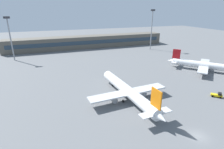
{
  "coord_description": "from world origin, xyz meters",
  "views": [
    {
      "loc": [
        -31.94,
        -26.32,
        29.12
      ],
      "look_at": [
        -7.45,
        40.0,
        3.0
      ],
      "focal_mm": 28.89,
      "sensor_mm": 36.0,
      "label": 1
    }
  ],
  "objects": [
    {
      "name": "terminal_building",
      "position": [
        0.0,
        111.94,
        4.5
      ],
      "size": [
        121.16,
        12.13,
        9.0
      ],
      "color": "#5B564C",
      "rests_on": "ground_plane"
    },
    {
      "name": "baggage_tug_yellow",
      "position": [
        21.85,
        13.67,
        0.8
      ],
      "size": [
        3.57,
        3.64,
        1.75
      ],
      "color": "yellow",
      "rests_on": "ground_plane"
    },
    {
      "name": "floodlight_tower_east",
      "position": [
        -50.45,
        90.68,
        14.46
      ],
      "size": [
        3.2,
        0.8,
        24.9
      ],
      "color": "gray",
      "rests_on": "ground_plane"
    },
    {
      "name": "floodlight_tower_west",
      "position": [
        41.48,
        89.48,
        16.25
      ],
      "size": [
        3.2,
        0.8,
        28.38
      ],
      "color": "gray",
      "rests_on": "ground_plane"
    },
    {
      "name": "ground_plane",
      "position": [
        0.0,
        40.0,
        0.0
      ],
      "size": [
        400.0,
        400.0,
        0.0
      ],
      "primitive_type": "plane",
      "color": "slate"
    },
    {
      "name": "airplane_mid",
      "position": [
        40.34,
        36.3,
        2.84
      ],
      "size": [
        27.28,
        30.19,
        9.31
      ],
      "color": "white",
      "rests_on": "ground_plane"
    },
    {
      "name": "airplane_near",
      "position": [
        -8.12,
        23.79,
        3.0
      ],
      "size": [
        27.79,
        39.78,
        9.82
      ],
      "color": "white",
      "rests_on": "ground_plane"
    }
  ]
}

